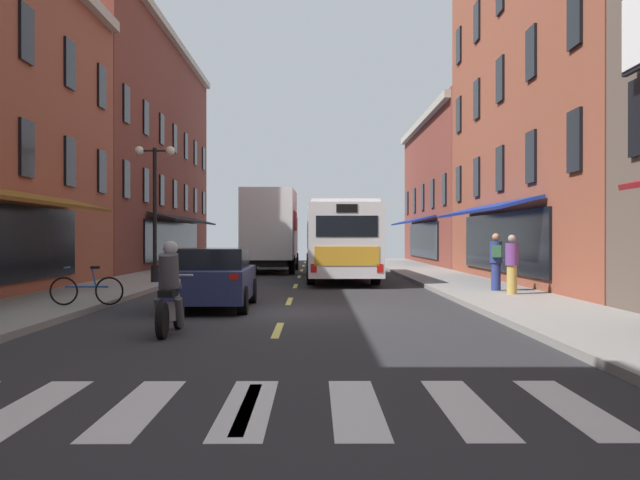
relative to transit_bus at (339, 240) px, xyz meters
name	(u,v)px	position (x,y,z in m)	size (l,w,h in m)	color
ground_plane	(285,314)	(-1.68, -13.49, -1.65)	(34.80, 80.00, 0.10)	#28282B
lane_centre_dashes	(285,313)	(-1.68, -13.74, -1.60)	(0.14, 73.90, 0.01)	#DBCC4C
crosswalk_near	(247,407)	(-1.68, -23.49, -1.60)	(7.10, 2.80, 0.01)	silver
sidewalk_left	(29,309)	(-7.58, -13.49, -1.53)	(3.00, 80.00, 0.14)	gray
sidewalk_right	(540,309)	(4.22, -13.49, -1.53)	(3.00, 80.00, 0.14)	gray
transit_bus	(339,240)	(0.00, 0.00, 0.00)	(2.74, 11.48, 3.04)	silver
box_truck	(271,231)	(-3.13, 6.61, 0.42)	(2.56, 7.54, 3.97)	black
sedan_near	(213,278)	(-3.46, -12.63, -0.86)	(1.95, 4.43, 1.46)	navy
sedan_mid	(277,254)	(-3.30, 15.48, -0.91)	(2.00, 4.25, 1.35)	#144723
motorcycle_rider	(170,294)	(-3.56, -17.55, -0.89)	(0.62, 2.07, 1.66)	black
bicycle_near	(87,290)	(-6.30, -13.28, -1.10)	(1.71, 0.48, 0.91)	black
pedestrian_near	(496,260)	(4.39, -8.40, -0.56)	(0.36, 0.52, 1.70)	navy
pedestrian_mid	(512,264)	(4.49, -9.83, -0.61)	(0.36, 0.36, 1.65)	#B29947
street_lamp_twin	(155,206)	(-6.66, -3.89, 1.21)	(1.42, 0.32, 4.81)	black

